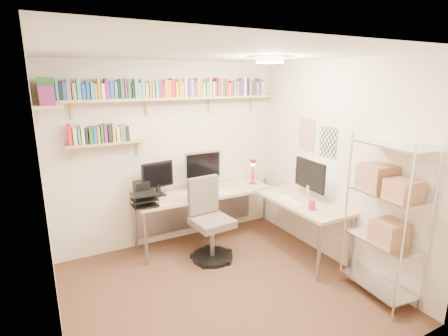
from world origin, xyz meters
The scene contains 6 objects.
ground centered at (0.00, 0.00, 0.00)m, with size 3.20×3.20×0.00m, color #4F3122.
room_shell centered at (0.00, 0.00, 1.55)m, with size 3.24×3.04×2.52m.
wall_shelves centered at (-0.42, 1.30, 2.03)m, with size 3.12×1.09×0.80m.
corner_desk centered at (0.49, 0.94, 0.74)m, with size 2.30×1.90×1.29m.
office_chair centered at (0.22, 0.73, 0.44)m, with size 0.55×0.56×1.05m.
wire_rack centered at (1.42, -0.87, 1.04)m, with size 0.43×0.78×1.74m.
Camera 1 is at (-1.60, -3.00, 2.27)m, focal length 28.00 mm.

